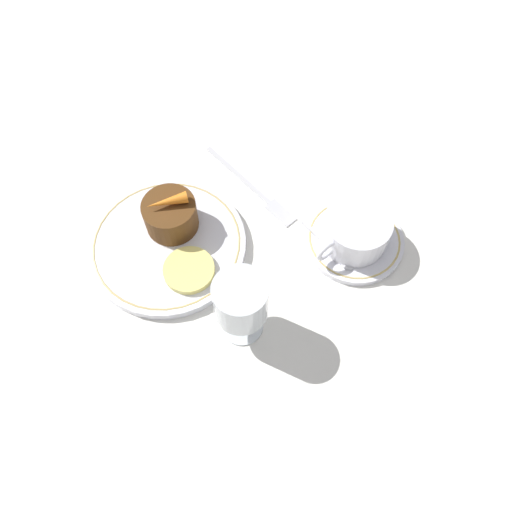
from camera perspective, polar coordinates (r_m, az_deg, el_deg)
name	(u,v)px	position (r m, az deg, el deg)	size (l,w,h in m)	color
ground_plane	(189,261)	(0.72, -7.65, -0.62)	(3.00, 3.00, 0.00)	white
dinner_plate	(168,245)	(0.73, -10.07, 1.30)	(0.23, 0.23, 0.01)	white
saucer	(354,240)	(0.74, 11.14, 1.82)	(0.14, 0.14, 0.01)	white
coffee_cup	(356,230)	(0.72, 11.34, 2.92)	(0.12, 0.09, 0.05)	white
spoon	(333,251)	(0.72, 8.80, 0.59)	(0.02, 0.10, 0.00)	silver
wine_glass	(243,301)	(0.61, -1.45, -5.12)	(0.07, 0.07, 0.12)	silver
fork	(258,192)	(0.78, 0.20, 7.31)	(0.03, 0.20, 0.01)	silver
dessert_cake	(171,215)	(0.72, -9.74, 4.64)	(0.08, 0.08, 0.05)	#563314
carrot_garnish	(167,202)	(0.70, -10.14, 6.13)	(0.06, 0.04, 0.02)	orange
pineapple_slice	(189,270)	(0.70, -7.67, -1.60)	(0.07, 0.07, 0.01)	#EFE075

